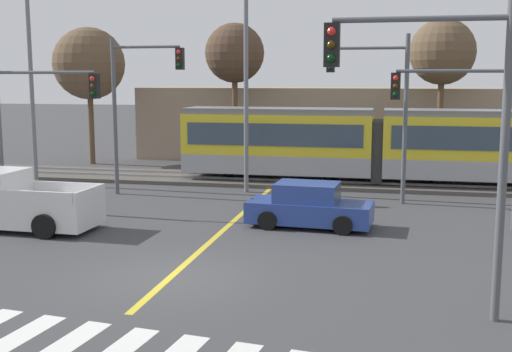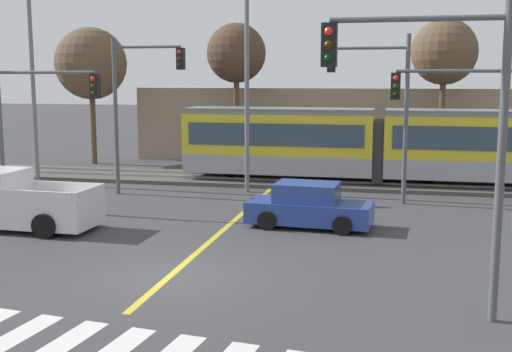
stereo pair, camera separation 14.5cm
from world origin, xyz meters
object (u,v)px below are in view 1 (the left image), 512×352
(traffic_light_near_right, at_px, (444,112))
(street_lamp_west, at_px, (35,68))
(light_rail_tram, at_px, (378,142))
(street_lamp_centre, at_px, (251,78))
(pickup_truck, at_px, (15,204))
(bare_tree_far_west, at_px, (89,64))
(sedan_crossing, at_px, (309,207))
(traffic_light_mid_right, at_px, (472,115))
(bare_tree_west, at_px, (235,54))
(traffic_light_far_right, at_px, (380,95))
(traffic_light_far_left, at_px, (136,93))
(bare_tree_east, at_px, (443,53))
(traffic_light_mid_left, at_px, (33,111))

(traffic_light_near_right, height_order, street_lamp_west, street_lamp_west)
(light_rail_tram, relative_size, traffic_light_near_right, 2.80)
(street_lamp_west, distance_m, street_lamp_centre, 10.31)
(pickup_truck, distance_m, bare_tree_far_west, 17.39)
(sedan_crossing, relative_size, traffic_light_near_right, 0.65)
(light_rail_tram, xyz_separation_m, traffic_light_mid_right, (3.23, -8.16, 1.77))
(traffic_light_mid_right, bearing_deg, bare_tree_west, 130.22)
(light_rail_tram, xyz_separation_m, traffic_light_near_right, (1.69, -16.81, 2.31))
(traffic_light_mid_right, height_order, traffic_light_far_right, traffic_light_far_right)
(pickup_truck, bearing_deg, street_lamp_centre, 53.85)
(traffic_light_far_left, height_order, bare_tree_east, bare_tree_east)
(traffic_light_far_left, bearing_deg, traffic_light_mid_right, -15.02)
(sedan_crossing, height_order, bare_tree_east, bare_tree_east)
(traffic_light_far_right, xyz_separation_m, bare_tree_east, (2.98, 9.77, 2.02))
(bare_tree_west, bearing_deg, bare_tree_east, 0.83)
(pickup_truck, height_order, traffic_light_mid_left, traffic_light_mid_left)
(traffic_light_far_left, relative_size, bare_tree_far_west, 0.85)
(traffic_light_far_right, distance_m, street_lamp_west, 15.98)
(sedan_crossing, relative_size, traffic_light_far_left, 0.64)
(street_lamp_west, bearing_deg, pickup_truck, -64.29)
(traffic_light_mid_left, bearing_deg, pickup_truck, -73.06)
(light_rail_tram, bearing_deg, traffic_light_far_left, -155.58)
(bare_tree_far_west, bearing_deg, street_lamp_west, -82.69)
(light_rail_tram, bearing_deg, bare_tree_east, 60.63)
(traffic_light_near_right, relative_size, street_lamp_centre, 0.74)
(street_lamp_west, bearing_deg, traffic_light_mid_left, -60.20)
(sedan_crossing, height_order, traffic_light_near_right, traffic_light_near_right)
(traffic_light_mid_left, bearing_deg, bare_tree_far_west, 107.73)
(light_rail_tram, height_order, bare_tree_far_west, bare_tree_far_west)
(traffic_light_near_right, bearing_deg, traffic_light_mid_left, 149.92)
(traffic_light_mid_right, distance_m, traffic_light_near_right, 8.81)
(street_lamp_west, bearing_deg, bare_tree_far_west, 97.31)
(traffic_light_near_right, height_order, bare_tree_west, bare_tree_west)
(traffic_light_far_left, bearing_deg, bare_tree_east, 37.47)
(traffic_light_mid_right, distance_m, bare_tree_far_west, 23.64)
(light_rail_tram, distance_m, bare_tree_west, 10.74)
(traffic_light_mid_right, height_order, street_lamp_centre, street_lamp_centre)
(pickup_truck, relative_size, traffic_light_mid_left, 0.95)
(traffic_light_mid_right, height_order, street_lamp_west, street_lamp_west)
(street_lamp_west, height_order, street_lamp_centre, street_lamp_west)
(traffic_light_far_right, xyz_separation_m, bare_tree_far_west, (-16.83, 8.64, 1.49))
(pickup_truck, distance_m, traffic_light_mid_right, 15.53)
(traffic_light_near_right, bearing_deg, street_lamp_west, 141.56)
(traffic_light_mid_right, height_order, bare_tree_far_west, bare_tree_far_west)
(bare_tree_far_west, bearing_deg, traffic_light_mid_right, -32.27)
(pickup_truck, height_order, street_lamp_west, street_lamp_west)
(traffic_light_mid_right, bearing_deg, bare_tree_east, 90.45)
(street_lamp_west, xyz_separation_m, street_lamp_centre, (10.30, 0.03, -0.48))
(traffic_light_near_right, xyz_separation_m, bare_tree_west, (-9.91, 22.19, 2.02))
(street_lamp_west, bearing_deg, light_rail_tram, 10.70)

